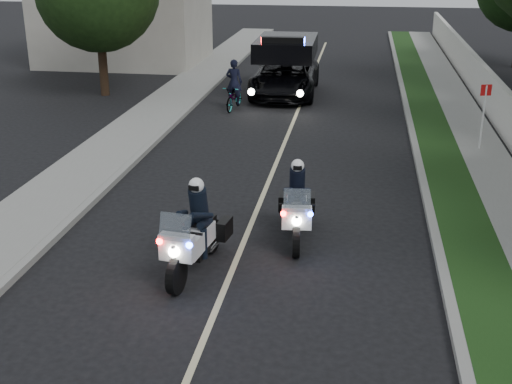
# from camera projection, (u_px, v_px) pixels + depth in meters

# --- Properties ---
(ground) EXTENTS (120.00, 120.00, 0.00)m
(ground) POSITION_uv_depth(u_px,v_px,m) (191.00, 371.00, 10.22)
(ground) COLOR black
(ground) RESTS_ON ground
(curb_right) EXTENTS (0.20, 60.00, 0.15)m
(curb_right) POSITION_uv_depth(u_px,v_px,m) (420.00, 170.00, 18.84)
(curb_right) COLOR gray
(curb_right) RESTS_ON ground
(grass_verge) EXTENTS (1.20, 60.00, 0.16)m
(grass_verge) POSITION_uv_depth(u_px,v_px,m) (446.00, 171.00, 18.74)
(grass_verge) COLOR #193814
(grass_verge) RESTS_ON ground
(sidewalk_right) EXTENTS (1.40, 60.00, 0.16)m
(sidewalk_right) POSITION_uv_depth(u_px,v_px,m) (494.00, 174.00, 18.55)
(sidewalk_right) COLOR gray
(sidewalk_right) RESTS_ON ground
(curb_left) EXTENTS (0.20, 60.00, 0.15)m
(curb_left) POSITION_uv_depth(u_px,v_px,m) (139.00, 157.00, 20.03)
(curb_left) COLOR gray
(curb_left) RESTS_ON ground
(sidewalk_left) EXTENTS (2.00, 60.00, 0.16)m
(sidewalk_left) POSITION_uv_depth(u_px,v_px,m) (103.00, 155.00, 20.19)
(sidewalk_left) COLOR gray
(sidewalk_left) RESTS_ON ground
(lane_marking) EXTENTS (0.12, 50.00, 0.01)m
(lane_marking) POSITION_uv_depth(u_px,v_px,m) (275.00, 166.00, 19.46)
(lane_marking) COLOR #BFB78C
(lane_marking) RESTS_ON ground
(police_moto_left) EXTENTS (1.08, 2.31, 1.89)m
(police_moto_left) POSITION_uv_depth(u_px,v_px,m) (196.00, 270.00, 13.33)
(police_moto_left) COLOR silver
(police_moto_left) RESTS_ON ground
(police_moto_right) EXTENTS (0.93, 2.15, 1.78)m
(police_moto_right) POSITION_uv_depth(u_px,v_px,m) (296.00, 238.00, 14.74)
(police_moto_right) COLOR silver
(police_moto_right) RESTS_ON ground
(police_suv) EXTENTS (2.67, 5.62, 2.72)m
(police_suv) POSITION_uv_depth(u_px,v_px,m) (285.00, 95.00, 28.31)
(police_suv) COLOR black
(police_suv) RESTS_ON ground
(bicycle) EXTENTS (0.79, 1.79, 0.91)m
(bicycle) POSITION_uv_depth(u_px,v_px,m) (234.00, 109.00, 25.90)
(bicycle) COLOR black
(bicycle) RESTS_ON ground
(cyclist) EXTENTS (0.66, 0.47, 1.72)m
(cyclist) POSITION_uv_depth(u_px,v_px,m) (234.00, 109.00, 25.90)
(cyclist) COLOR black
(cyclist) RESTS_ON ground
(sign_post) EXTENTS (0.42, 0.42, 2.19)m
(sign_post) POSITION_uv_depth(u_px,v_px,m) (478.00, 153.00, 20.60)
(sign_post) COLOR #BA0D2A
(sign_post) RESTS_ON ground
(tree_left_near) EXTENTS (5.34, 5.34, 8.31)m
(tree_left_near) POSITION_uv_depth(u_px,v_px,m) (105.00, 95.00, 28.28)
(tree_left_near) COLOR #1A3511
(tree_left_near) RESTS_ON ground
(tree_left_far) EXTENTS (6.68, 6.68, 9.00)m
(tree_left_far) POSITION_uv_depth(u_px,v_px,m) (152.00, 58.00, 36.98)
(tree_left_far) COLOR black
(tree_left_far) RESTS_ON ground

